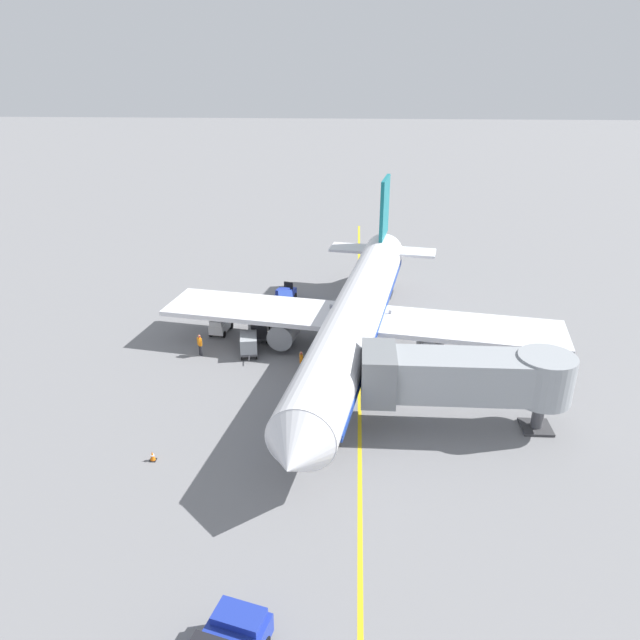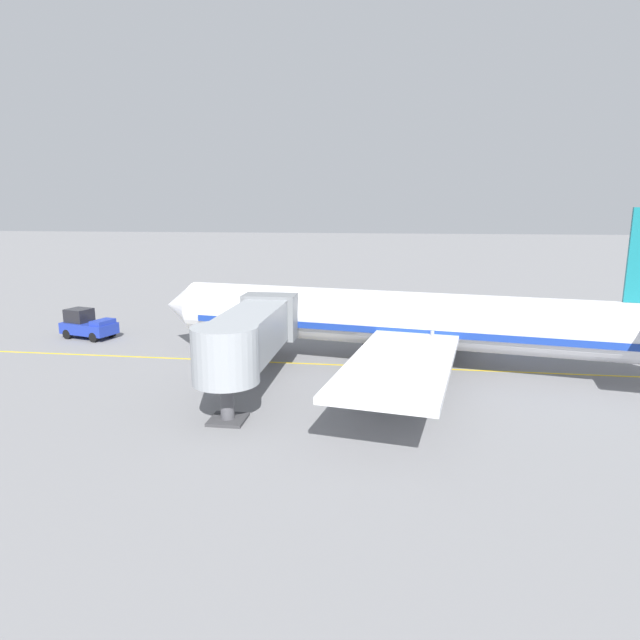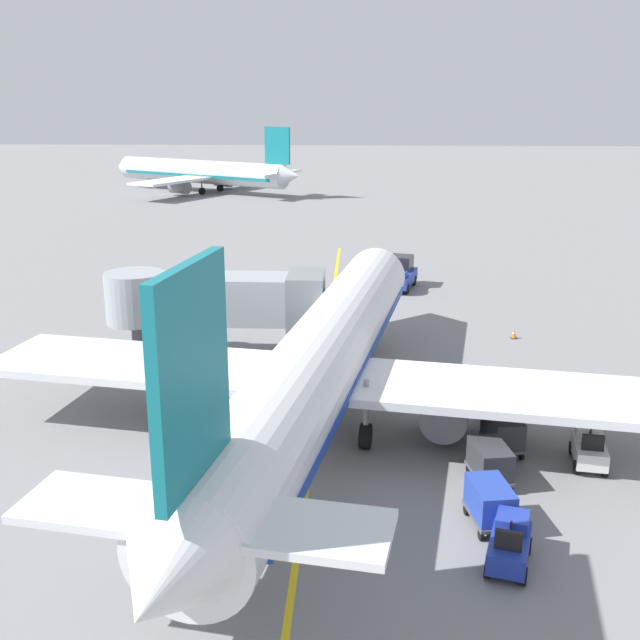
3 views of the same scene
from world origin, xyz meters
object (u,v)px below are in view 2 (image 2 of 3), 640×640
(baggage_tug_lead, at_px, (441,324))
(safety_cone_nose_left, at_px, (255,322))
(pushback_tractor, at_px, (87,325))
(baggage_cart_third_in_train, at_px, (470,333))
(baggage_tug_trailing, at_px, (541,339))
(baggage_cart_front, at_px, (399,327))
(jet_bridge, at_px, (250,334))
(ground_crew_wing_walker, at_px, (395,318))
(baggage_cart_tail_end, at_px, (512,336))
(baggage_cart_second_in_train, at_px, (433,329))
(parked_airliner, at_px, (410,321))
(ground_crew_loader, at_px, (365,338))

(baggage_tug_lead, relative_size, safety_cone_nose_left, 4.49)
(pushback_tractor, bearing_deg, baggage_cart_third_in_train, -86.25)
(baggage_tug_trailing, distance_m, baggage_cart_front, 10.98)
(jet_bridge, relative_size, pushback_tractor, 2.56)
(jet_bridge, relative_size, ground_crew_wing_walker, 7.29)
(baggage_cart_tail_end, relative_size, safety_cone_nose_left, 5.04)
(baggage_cart_second_in_train, distance_m, ground_crew_wing_walker, 5.03)
(baggage_tug_lead, bearing_deg, baggage_cart_third_in_train, -156.90)
(baggage_tug_trailing, xyz_separation_m, baggage_cart_front, (1.53, 10.87, 0.24))
(jet_bridge, height_order, pushback_tractor, jet_bridge)
(baggage_tug_trailing, distance_m, baggage_cart_second_in_train, 8.22)
(jet_bridge, xyz_separation_m, baggage_tug_trailing, (12.89, -19.53, -2.74))
(jet_bridge, bearing_deg, parked_airliner, -55.54)
(jet_bridge, relative_size, baggage_cart_third_in_train, 4.14)
(parked_airliner, relative_size, ground_crew_loader, 22.04)
(baggage_cart_third_in_train, xyz_separation_m, ground_crew_loader, (-2.89, 8.12, 0.00))
(ground_crew_loader, bearing_deg, safety_cone_nose_left, 54.93)
(baggage_cart_second_in_train, height_order, safety_cone_nose_left, baggage_cart_second_in_train)
(baggage_cart_front, relative_size, ground_crew_loader, 1.76)
(baggage_tug_trailing, xyz_separation_m, safety_cone_nose_left, (4.71, 23.98, -0.42))
(baggage_tug_trailing, bearing_deg, baggage_tug_lead, 57.92)
(pushback_tractor, height_order, baggage_tug_lead, pushback_tractor)
(baggage_cart_third_in_train, height_order, ground_crew_loader, ground_crew_loader)
(baggage_tug_trailing, distance_m, ground_crew_wing_walker, 12.35)
(baggage_cart_front, distance_m, ground_crew_wing_walker, 3.66)
(baggage_cart_front, bearing_deg, jet_bridge, 149.00)
(pushback_tractor, xyz_separation_m, baggage_cart_third_in_train, (2.04, -31.15, -0.15))
(jet_bridge, distance_m, safety_cone_nose_left, 18.42)
(safety_cone_nose_left, bearing_deg, baggage_tug_trailing, -101.10)
(ground_crew_loader, bearing_deg, baggage_cart_third_in_train, -70.40)
(parked_airliner, distance_m, safety_cone_nose_left, 17.97)
(baggage_cart_front, xyz_separation_m, ground_crew_loader, (-4.21, 2.60, 0.00))
(baggage_tug_trailing, bearing_deg, parked_airliner, 122.46)
(parked_airliner, xyz_separation_m, baggage_cart_front, (8.05, 0.62, -2.24))
(jet_bridge, relative_size, ground_crew_loader, 7.29)
(pushback_tractor, bearing_deg, jet_bridge, -123.11)
(baggage_tug_lead, bearing_deg, baggage_tug_trailing, -122.08)
(parked_airliner, relative_size, jet_bridge, 3.02)
(ground_crew_loader, xyz_separation_m, safety_cone_nose_left, (7.38, 10.51, -0.66))
(baggage_tug_trailing, distance_m, baggage_cart_third_in_train, 5.36)
(baggage_cart_tail_end, bearing_deg, baggage_tug_lead, 45.97)
(baggage_cart_second_in_train, xyz_separation_m, ground_crew_wing_walker, (3.98, 3.08, 0.00))
(parked_airliner, relative_size, baggage_cart_second_in_train, 12.52)
(baggage_cart_third_in_train, relative_size, safety_cone_nose_left, 5.04)
(ground_crew_loader, distance_m, safety_cone_nose_left, 12.86)
(parked_airliner, distance_m, baggage_tug_lead, 11.69)
(baggage_tug_trailing, relative_size, baggage_cart_second_in_train, 0.92)
(baggage_cart_second_in_train, distance_m, ground_crew_loader, 6.59)
(parked_airliner, height_order, ground_crew_loader, parked_airliner)
(baggage_tug_lead, bearing_deg, parked_airliner, 164.40)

